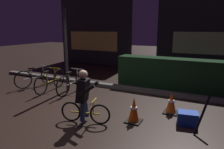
{
  "coord_description": "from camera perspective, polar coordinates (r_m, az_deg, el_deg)",
  "views": [
    {
      "loc": [
        2.64,
        -4.34,
        2.15
      ],
      "look_at": [
        0.2,
        0.6,
        0.9
      ],
      "focal_mm": 33.13,
      "sensor_mm": 36.0,
      "label": 1
    }
  ],
  "objects": [
    {
      "name": "storefront_right",
      "position": [
        11.54,
        26.89,
        11.11
      ],
      "size": [
        5.71,
        0.54,
        4.18
      ],
      "color": "#262328",
      "rests_on": "ground"
    },
    {
      "name": "traffic_cone_near",
      "position": [
        4.88,
        6.05,
        -9.75
      ],
      "size": [
        0.36,
        0.36,
        0.6
      ],
      "color": "black",
      "rests_on": "ground"
    },
    {
      "name": "sidewalk_curb",
      "position": [
        7.36,
        4.13,
        -3.75
      ],
      "size": [
        12.0,
        0.24,
        0.12
      ],
      "primitive_type": "cube",
      "color": "#56544F",
      "rests_on": "ground"
    },
    {
      "name": "parked_bike_leftmost",
      "position": [
        8.22,
        -20.11,
        -0.68
      ],
      "size": [
        0.61,
        1.57,
        0.76
      ],
      "rotation": [
        0.0,
        0.0,
        1.23
      ],
      "color": "black",
      "rests_on": "ground"
    },
    {
      "name": "street_post",
      "position": [
        7.15,
        -12.57,
        6.36
      ],
      "size": [
        0.1,
        0.1,
        2.77
      ],
      "primitive_type": "cylinder",
      "color": "#2D2D33",
      "rests_on": "ground"
    },
    {
      "name": "blue_crate",
      "position": [
        5.07,
        20.13,
        -11.3
      ],
      "size": [
        0.49,
        0.39,
        0.3
      ],
      "primitive_type": "cube",
      "rotation": [
        0.0,
        0.0,
        0.18
      ],
      "color": "#193DB7",
      "rests_on": "ground"
    },
    {
      "name": "parked_bike_left_mid",
      "position": [
        7.45,
        -16.62,
        -1.74
      ],
      "size": [
        0.46,
        1.67,
        0.77
      ],
      "rotation": [
        0.0,
        0.0,
        1.68
      ],
      "color": "black",
      "rests_on": "ground"
    },
    {
      "name": "storefront_left",
      "position": [
        12.62,
        -4.68,
        11.89
      ],
      "size": [
        4.51,
        0.54,
        3.93
      ],
      "color": "#262328",
      "rests_on": "ground"
    },
    {
      "name": "traffic_cone_far",
      "position": [
        5.55,
        16.05,
        -7.55
      ],
      "size": [
        0.36,
        0.36,
        0.56
      ],
      "color": "black",
      "rests_on": "ground"
    },
    {
      "name": "hedge_row",
      "position": [
        7.66,
        19.38,
        -0.03
      ],
      "size": [
        4.8,
        0.7,
        1.09
      ],
      "primitive_type": "cube",
      "color": "black",
      "rests_on": "ground"
    },
    {
      "name": "ground_plane",
      "position": [
        5.52,
        -4.7,
        -10.2
      ],
      "size": [
        40.0,
        40.0,
        0.0
      ],
      "primitive_type": "plane",
      "color": "black"
    },
    {
      "name": "parked_bike_center_left",
      "position": [
        7.09,
        -10.81,
        -2.14
      ],
      "size": [
        0.46,
        1.69,
        0.78
      ],
      "rotation": [
        0.0,
        0.0,
        1.58
      ],
      "color": "black",
      "rests_on": "ground"
    },
    {
      "name": "cyclist",
      "position": [
        4.75,
        -7.72,
        -6.03
      ],
      "size": [
        1.17,
        0.5,
        1.25
      ],
      "rotation": [
        0.0,
        0.0,
        0.23
      ],
      "color": "black",
      "rests_on": "ground"
    },
    {
      "name": "closed_umbrella",
      "position": [
        4.73,
        23.59,
        -10.26
      ],
      "size": [
        0.27,
        0.42,
        0.77
      ],
      "primitive_type": "cylinder",
      "rotation": [
        0.0,
        0.5,
        1.05
      ],
      "color": "black",
      "rests_on": "ground"
    }
  ]
}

